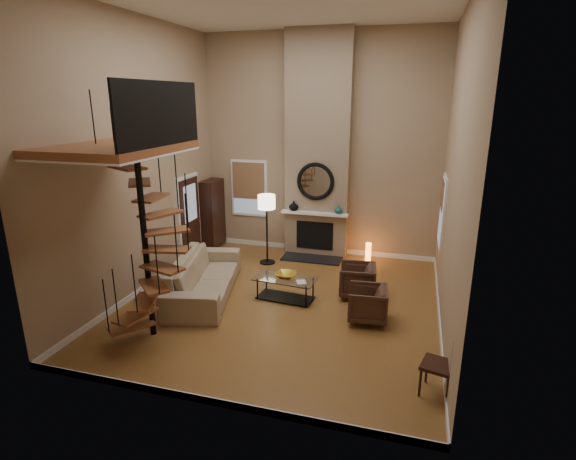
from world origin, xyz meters
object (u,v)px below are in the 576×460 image
(armchair_far, at_px, (371,304))
(coffee_table, at_px, (285,286))
(hutch, at_px, (213,213))
(accent_lamp, at_px, (368,252))
(armchair_near, at_px, (361,280))
(sofa, at_px, (204,276))
(side_chair, at_px, (445,362))
(floor_lamp, at_px, (267,207))

(armchair_far, distance_m, coffee_table, 1.84)
(hutch, xyz_separation_m, accent_lamp, (4.20, -0.05, -0.70))
(hutch, relative_size, armchair_near, 2.45)
(sofa, bearing_deg, side_chair, -128.03)
(hutch, xyz_separation_m, armchair_near, (4.27, -2.11, -0.60))
(armchair_near, height_order, accent_lamp, armchair_near)
(side_chair, bearing_deg, sofa, 155.60)
(armchair_near, xyz_separation_m, accent_lamp, (-0.07, 2.06, -0.10))
(sofa, xyz_separation_m, side_chair, (4.64, -2.10, 0.13))
(armchair_far, xyz_separation_m, accent_lamp, (-0.39, 3.09, -0.10))
(armchair_far, bearing_deg, hutch, -129.61)
(armchair_far, height_order, floor_lamp, floor_lamp)
(hutch, bearing_deg, coffee_table, -43.12)
(floor_lamp, bearing_deg, sofa, -108.00)
(side_chair, bearing_deg, armchair_near, 117.45)
(armchair_near, distance_m, accent_lamp, 2.06)
(coffee_table, relative_size, floor_lamp, 0.74)
(sofa, height_order, floor_lamp, floor_lamp)
(floor_lamp, bearing_deg, hutch, 156.41)
(floor_lamp, bearing_deg, armchair_near, -28.12)
(armchair_near, relative_size, armchair_far, 1.04)
(armchair_far, relative_size, accent_lamp, 1.43)
(armchair_near, distance_m, side_chair, 3.25)
(armchair_near, bearing_deg, hutch, -122.30)
(armchair_far, distance_m, accent_lamp, 3.12)
(coffee_table, xyz_separation_m, side_chair, (2.95, -2.34, 0.24))
(armchair_near, height_order, floor_lamp, floor_lamp)
(floor_lamp, bearing_deg, accent_lamp, 17.34)
(floor_lamp, distance_m, side_chair, 5.84)
(hutch, xyz_separation_m, side_chair, (5.77, -4.99, -0.42))
(armchair_near, relative_size, coffee_table, 0.57)
(hutch, height_order, side_chair, hutch)
(sofa, distance_m, accent_lamp, 4.18)
(coffee_table, distance_m, accent_lamp, 2.94)
(sofa, xyz_separation_m, armchair_far, (3.46, -0.25, -0.04))
(armchair_far, height_order, side_chair, side_chair)
(hutch, distance_m, side_chair, 7.64)
(accent_lamp, xyz_separation_m, side_chair, (1.57, -4.94, 0.28))
(sofa, height_order, accent_lamp, sofa)
(side_chair, bearing_deg, armchair_far, 122.48)
(hutch, xyz_separation_m, floor_lamp, (1.81, -0.79, 0.46))
(side_chair, bearing_deg, hutch, 139.16)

